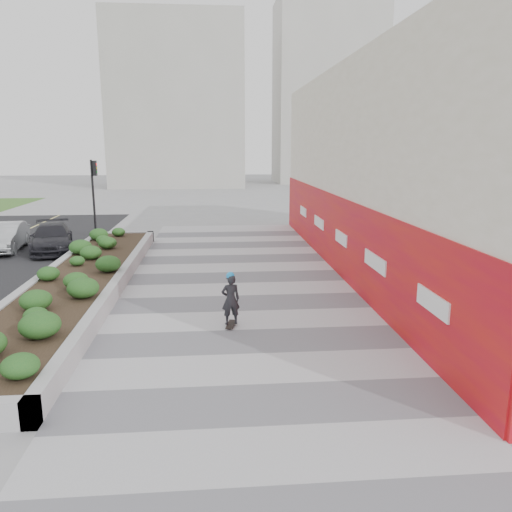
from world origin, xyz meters
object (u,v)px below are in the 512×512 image
Objects in this scene: planter at (80,278)px; car_silver at (5,237)px; car_dark at (52,238)px; traffic_signal_near at (94,187)px; skateboarder at (231,299)px.

planter is 8.88m from car_silver.
planter is 4.02× the size of car_dark.
skateboarder is at bearing -65.00° from traffic_signal_near.
traffic_signal_near is at bearing 36.48° from car_silver.
planter is 11.52× the size of skateboarder.
planter is 4.45× the size of car_silver.
car_silver is at bearing 143.92° from skateboarder.
planter is at bearing -80.65° from traffic_signal_near.
car_dark is at bearing -15.59° from car_silver.
traffic_signal_near is 5.29m from car_silver.
planter is 10.90m from traffic_signal_near.
car_silver is (-10.32, 11.24, -0.12)m from skateboarder.
traffic_signal_near is 2.69× the size of skateboarder.
skateboarder is at bearing -54.40° from car_silver.
car_dark is (-8.07, 10.90, -0.14)m from skateboarder.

